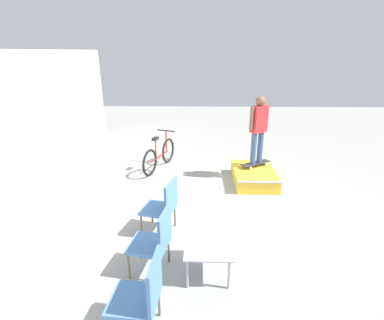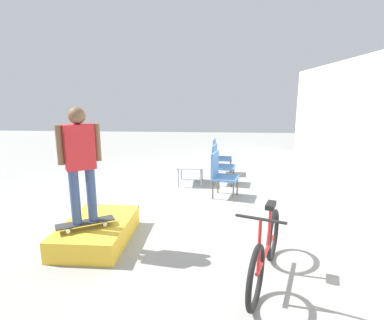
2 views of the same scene
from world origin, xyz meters
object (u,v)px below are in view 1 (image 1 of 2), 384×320
object	(u,v)px
skate_ramp_box	(254,176)
skateboard_on_ramp	(256,163)
person_skater	(259,125)
patio_chair_left	(142,293)
patio_chair_right	(163,204)
bicycle	(160,155)
coffee_table	(208,247)
patio_chair_center	(155,239)

from	to	relation	value
skate_ramp_box	skateboard_on_ramp	xyz separation A→B (m)	(0.23, -0.07, 0.24)
person_skater	patio_chair_left	distance (m)	4.86
patio_chair_left	skateboard_on_ramp	bearing A→B (deg)	160.53
patio_chair_right	bicycle	world-z (taller)	patio_chair_right
coffee_table	bicycle	distance (m)	4.13
skateboard_on_ramp	person_skater	distance (m)	0.95
skate_ramp_box	patio_chair_right	distance (m)	2.92
skateboard_on_ramp	skate_ramp_box	bearing A→B (deg)	-137.72
patio_chair_left	bicycle	size ratio (longest dim) A/B	0.59
patio_chair_center	bicycle	bearing A→B (deg)	-163.53
skate_ramp_box	coffee_table	size ratio (longest dim) A/B	1.86
patio_chair_left	patio_chair_center	bearing A→B (deg)	-175.04
coffee_table	patio_chair_center	world-z (taller)	patio_chair_center
skate_ramp_box	patio_chair_right	xyz separation A→B (m)	(-2.17, 1.91, 0.38)
person_skater	coffee_table	distance (m)	3.71
person_skater	patio_chair_center	size ratio (longest dim) A/B	1.65
patio_chair_right	bicycle	distance (m)	3.03
patio_chair_left	patio_chair_center	distance (m)	0.98
skateboard_on_ramp	patio_chair_center	distance (m)	3.92
skateboard_on_ramp	person_skater	world-z (taller)	person_skater
skateboard_on_ramp	patio_chair_left	xyz separation A→B (m)	(-4.36, 1.98, 0.14)
coffee_table	patio_chair_left	xyz separation A→B (m)	(-1.00, 0.72, 0.13)
skate_ramp_box	patio_chair_left	size ratio (longest dim) A/B	1.47
skate_ramp_box	patio_chair_center	size ratio (longest dim) A/B	1.47
patio_chair_left	person_skater	bearing A→B (deg)	160.53
person_skater	patio_chair_right	world-z (taller)	person_skater
patio_chair_left	patio_chair_right	world-z (taller)	same
skate_ramp_box	patio_chair_center	bearing A→B (deg)	148.75
person_skater	patio_chair_center	world-z (taller)	person_skater
patio_chair_center	bicycle	xyz separation A→B (m)	(3.97, 0.45, -0.17)
bicycle	coffee_table	bearing A→B (deg)	-143.27
patio_chair_left	bicycle	xyz separation A→B (m)	(4.96, 0.45, -0.17)
skateboard_on_ramp	patio_chair_center	xyz separation A→B (m)	(-3.38, 1.98, 0.14)
patio_chair_right	patio_chair_left	bearing A→B (deg)	15.08
skate_ramp_box	bicycle	size ratio (longest dim) A/B	0.87
patio_chair_right	coffee_table	bearing A→B (deg)	51.96
skate_ramp_box	skateboard_on_ramp	bearing A→B (deg)	-16.07
coffee_table	patio_chair_center	distance (m)	0.74
coffee_table	skate_ramp_box	bearing A→B (deg)	-20.73
skate_ramp_box	skateboard_on_ramp	size ratio (longest dim) A/B	1.84
coffee_table	patio_chair_right	world-z (taller)	patio_chair_right
skate_ramp_box	patio_chair_left	distance (m)	4.57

